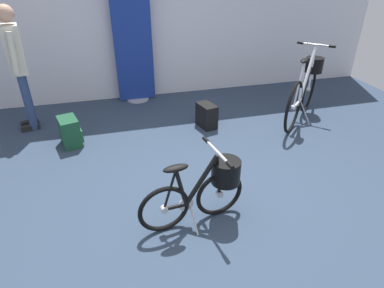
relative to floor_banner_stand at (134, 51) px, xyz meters
The scene contains 8 objects.
ground_plane 3.03m from the floor_banner_stand, 83.68° to the right, with size 8.12×8.12×0.00m, color #2D3D51.
back_wall 0.74m from the floor_banner_stand, 34.60° to the left, with size 8.12×0.10×2.92m, color silver.
floor_banner_stand is the anchor object (origin of this frame).
folding_bike_foreground 3.14m from the floor_banner_stand, 85.26° to the right, with size 0.99×0.53×0.71m.
display_bike_left 2.68m from the floor_banner_stand, 30.59° to the right, with size 1.13×1.10×1.06m.
visitor_near_wall 1.70m from the floor_banner_stand, 157.08° to the right, with size 0.32×0.53×1.63m.
backpack_on_floor 1.66m from the floor_banner_stand, 56.85° to the right, with size 0.28×0.35×0.34m.
handbag_on_floor 1.79m from the floor_banner_stand, 127.20° to the right, with size 0.31×0.38×0.37m.
Camera 1 is at (-0.78, -2.38, 2.09)m, focal length 30.46 mm.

